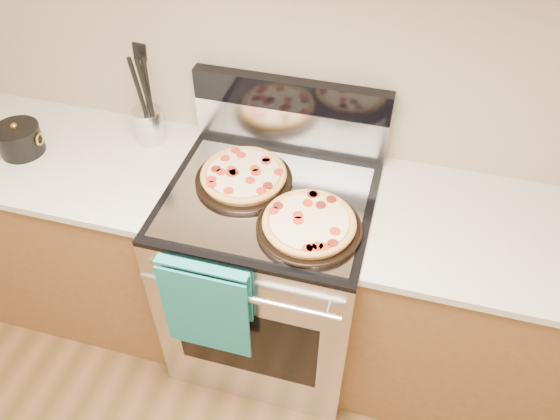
% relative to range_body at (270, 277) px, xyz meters
% --- Properties ---
extents(wall_back, '(4.00, 0.00, 4.00)m').
position_rel_range_body_xyz_m(wall_back, '(0.00, 0.35, 0.90)').
color(wall_back, tan).
rests_on(wall_back, ground).
extents(range_body, '(0.76, 0.68, 0.90)m').
position_rel_range_body_xyz_m(range_body, '(0.00, 0.00, 0.00)').
color(range_body, '#B7B7BC').
rests_on(range_body, ground).
extents(oven_window, '(0.56, 0.01, 0.40)m').
position_rel_range_body_xyz_m(oven_window, '(0.00, -0.34, 0.00)').
color(oven_window, black).
rests_on(oven_window, range_body).
extents(cooktop, '(0.76, 0.68, 0.02)m').
position_rel_range_body_xyz_m(cooktop, '(0.00, 0.00, 0.46)').
color(cooktop, black).
rests_on(cooktop, range_body).
extents(backsplash_lower, '(0.76, 0.06, 0.18)m').
position_rel_range_body_xyz_m(backsplash_lower, '(0.00, 0.31, 0.56)').
color(backsplash_lower, silver).
rests_on(backsplash_lower, cooktop).
extents(backsplash_upper, '(0.76, 0.06, 0.12)m').
position_rel_range_body_xyz_m(backsplash_upper, '(0.00, 0.31, 0.71)').
color(backsplash_upper, black).
rests_on(backsplash_upper, backsplash_lower).
extents(oven_handle, '(0.70, 0.03, 0.03)m').
position_rel_range_body_xyz_m(oven_handle, '(0.00, -0.38, 0.35)').
color(oven_handle, silver).
rests_on(oven_handle, range_body).
extents(dish_towel, '(0.32, 0.05, 0.42)m').
position_rel_range_body_xyz_m(dish_towel, '(-0.12, -0.38, 0.25)').
color(dish_towel, teal).
rests_on(dish_towel, oven_handle).
extents(foil_sheet, '(0.70, 0.55, 0.01)m').
position_rel_range_body_xyz_m(foil_sheet, '(0.00, -0.03, 0.47)').
color(foil_sheet, gray).
rests_on(foil_sheet, cooktop).
extents(cabinet_left, '(1.00, 0.62, 0.88)m').
position_rel_range_body_xyz_m(cabinet_left, '(-0.88, 0.03, -0.01)').
color(cabinet_left, brown).
rests_on(cabinet_left, ground).
extents(countertop_left, '(1.02, 0.64, 0.03)m').
position_rel_range_body_xyz_m(countertop_left, '(-0.88, 0.03, 0.45)').
color(countertop_left, beige).
rests_on(countertop_left, cabinet_left).
extents(cabinet_right, '(1.00, 0.62, 0.88)m').
position_rel_range_body_xyz_m(cabinet_right, '(0.88, 0.03, -0.01)').
color(cabinet_right, brown).
rests_on(cabinet_right, ground).
extents(countertop_right, '(1.02, 0.64, 0.03)m').
position_rel_range_body_xyz_m(countertop_right, '(0.88, 0.03, 0.45)').
color(countertop_right, beige).
rests_on(countertop_right, cabinet_right).
extents(pepperoni_pizza_back, '(0.46, 0.46, 0.05)m').
position_rel_range_body_xyz_m(pepperoni_pizza_back, '(-0.11, 0.05, 0.50)').
color(pepperoni_pizza_back, '#B98238').
rests_on(pepperoni_pizza_back, foil_sheet).
extents(pepperoni_pizza_front, '(0.39, 0.39, 0.05)m').
position_rel_range_body_xyz_m(pepperoni_pizza_front, '(0.18, -0.13, 0.50)').
color(pepperoni_pizza_front, '#B98238').
rests_on(pepperoni_pizza_front, foil_sheet).
extents(utensil_crock, '(0.14, 0.14, 0.14)m').
position_rel_range_body_xyz_m(utensil_crock, '(-0.56, 0.21, 0.53)').
color(utensil_crock, silver).
rests_on(utensil_crock, countertop_left).
extents(saucepan, '(0.19, 0.19, 0.10)m').
position_rel_range_body_xyz_m(saucepan, '(-1.03, 0.00, 0.51)').
color(saucepan, black).
rests_on(saucepan, countertop_left).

